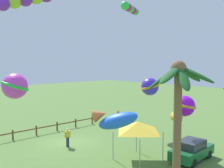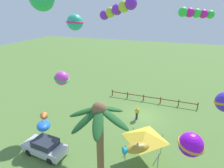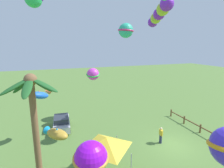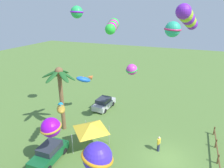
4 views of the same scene
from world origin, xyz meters
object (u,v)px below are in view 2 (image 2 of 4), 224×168
object	(u,v)px
palm_tree_0	(99,131)
kite_ball_5	(75,22)
spectator_0	(137,113)
kite_tube_4	(195,13)
kite_fish_6	(136,148)
kite_ball_0	(191,144)
kite_tube_7	(119,9)
festival_tent	(145,135)
parked_car_1	(45,147)
kite_fish_1	(44,124)
kite_ball_3	(62,78)

from	to	relation	value
palm_tree_0	kite_ball_5	size ratio (longest dim) A/B	2.98
palm_tree_0	spectator_0	xyz separation A→B (m)	(0.11, -10.67, -4.60)
kite_tube_4	kite_fish_6	distance (m)	10.62
kite_ball_0	kite_tube_7	distance (m)	14.64
kite_tube_4	festival_tent	bearing A→B (deg)	52.24
parked_car_1	kite_fish_1	size ratio (longest dim) A/B	1.87
parked_car_1	spectator_0	size ratio (longest dim) A/B	2.52
spectator_0	kite_fish_6	bearing A→B (deg)	102.40
spectator_0	festival_tent	size ratio (longest dim) A/B	0.56
palm_tree_0	kite_tube_4	world-z (taller)	kite_tube_4
kite_ball_3	kite_tube_7	world-z (taller)	kite_tube_7
kite_ball_0	parked_car_1	bearing A→B (deg)	2.97
kite_ball_0	kite_tube_4	world-z (taller)	kite_tube_4
kite_ball_3	kite_fish_6	xyz separation A→B (m)	(-8.51, 4.56, -2.18)
parked_car_1	spectator_0	world-z (taller)	spectator_0
spectator_0	kite_fish_1	size ratio (longest dim) A/B	0.74
palm_tree_0	festival_tent	world-z (taller)	palm_tree_0
kite_ball_0	kite_fish_1	size ratio (longest dim) A/B	1.06
palm_tree_0	kite_fish_1	world-z (taller)	palm_tree_0
spectator_0	kite_fish_6	distance (m)	10.00
festival_tent	kite_tube_7	bearing A→B (deg)	-55.80
kite_ball_0	kite_tube_7	world-z (taller)	kite_tube_7
festival_tent	kite_fish_6	size ratio (longest dim) A/B	1.56
kite_ball_3	palm_tree_0	bearing A→B (deg)	138.20
kite_fish_1	kite_fish_6	distance (m)	6.47
spectator_0	kite_tube_4	bearing A→B (deg)	147.52
parked_car_1	spectator_0	distance (m)	10.55
spectator_0	kite_tube_4	world-z (taller)	kite_tube_4
spectator_0	kite_tube_7	world-z (taller)	kite_tube_7
kite_ball_0	kite_tube_4	distance (m)	9.40
palm_tree_0	kite_ball_0	bearing A→B (deg)	-152.32
spectator_0	kite_ball_0	world-z (taller)	kite_ball_0
kite_ball_3	kite_tube_7	xyz separation A→B (m)	(-3.70, -5.85, 6.22)
festival_tent	kite_tube_4	bearing A→B (deg)	-127.76
spectator_0	kite_ball_5	world-z (taller)	kite_ball_5
kite_tube_4	kite_ball_5	world-z (taller)	kite_tube_4
parked_car_1	kite_fish_1	world-z (taller)	kite_fish_1
kite_fish_1	kite_ball_3	xyz separation A→B (m)	(2.18, -5.51, 1.26)
kite_ball_3	kite_ball_0	bearing A→B (deg)	165.12
festival_tent	kite_ball_0	world-z (taller)	kite_ball_0
festival_tent	kite_fish_6	bearing A→B (deg)	89.21
parked_car_1	kite_ball_0	bearing A→B (deg)	-177.03
palm_tree_0	kite_ball_5	distance (m)	13.62
spectator_0	kite_tube_7	size ratio (longest dim) A/B	0.37
kite_ball_0	kite_ball_5	distance (m)	16.12
kite_fish_6	festival_tent	bearing A→B (deg)	-90.79
festival_tent	kite_fish_6	distance (m)	3.49
palm_tree_0	parked_car_1	bearing A→B (deg)	-18.69
kite_ball_3	kite_ball_5	world-z (taller)	kite_ball_5
parked_car_1	kite_ball_5	world-z (taller)	kite_ball_5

